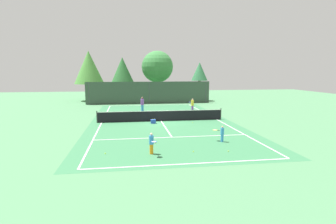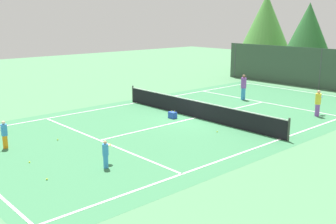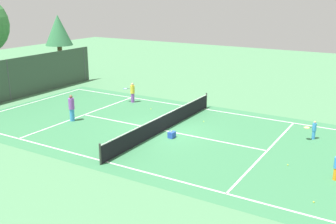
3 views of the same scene
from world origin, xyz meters
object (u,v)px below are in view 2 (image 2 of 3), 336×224
player_1 (106,153)px  tennis_ball_6 (281,119)px  player_3 (4,134)px  player_2 (318,103)px  tennis_ball_0 (235,125)px  ball_crate (173,115)px  tennis_ball_2 (29,162)px  tennis_ball_4 (58,140)px  tennis_ball_3 (47,179)px  tennis_ball_1 (217,132)px  player_0 (243,87)px

player_1 → tennis_ball_6: (0.40, 11.31, -0.54)m
player_1 → player_3: 5.27m
player_2 → tennis_ball_6: bearing=-111.7°
tennis_ball_0 → ball_crate: bearing=-157.6°
tennis_ball_2 → tennis_ball_4: bearing=132.1°
tennis_ball_2 → tennis_ball_0: bearing=79.8°
player_2 → tennis_ball_4: player_2 is taller
player_2 → tennis_ball_4: 14.52m
player_3 → ball_crate: player_3 is taller
player_1 → player_2: bearing=84.5°
player_3 → tennis_ball_3: bearing=-2.8°
tennis_ball_2 → tennis_ball_6: size_ratio=1.00×
tennis_ball_6 → player_3: bearing=-111.6°
tennis_ball_1 → tennis_ball_2: size_ratio=1.00×
player_2 → tennis_ball_0: player_2 is taller
player_2 → ball_crate: size_ratio=3.53×
player_3 → tennis_ball_0: (4.32, 10.44, -0.61)m
player_2 → tennis_ball_3: player_2 is taller
tennis_ball_4 → tennis_ball_1: bearing=57.9°
tennis_ball_1 → tennis_ball_6: (0.73, 4.56, 0.00)m
ball_crate → tennis_ball_4: size_ratio=6.53×
ball_crate → player_0: bearing=94.7°
tennis_ball_4 → player_0: bearing=90.4°
ball_crate → tennis_ball_1: (3.59, -0.30, -0.15)m
player_1 → ball_crate: (-3.92, 7.04, -0.39)m
player_3 → tennis_ball_2: bearing=0.8°
player_3 → tennis_ball_6: size_ratio=18.68×
tennis_ball_4 → player_3: bearing=-101.5°
player_0 → tennis_ball_1: 8.60m
player_0 → player_1: player_0 is taller
player_3 → tennis_ball_2: (2.45, 0.04, -0.61)m
player_3 → tennis_ball_4: 2.37m
player_3 → tennis_ball_3: player_3 is taller
tennis_ball_1 → tennis_ball_3: same height
player_2 → tennis_ball_2: (-3.72, -15.54, -0.75)m
tennis_ball_0 → tennis_ball_1: same height
tennis_ball_3 → tennis_ball_6: bearing=86.7°
player_2 → tennis_ball_0: 5.51m
tennis_ball_4 → tennis_ball_6: same height
tennis_ball_2 → tennis_ball_3: bearing=-7.0°
tennis_ball_2 → tennis_ball_3: same height
tennis_ball_3 → tennis_ball_4: same height
player_1 → tennis_ball_6: 11.33m
ball_crate → tennis_ball_0: (3.37, 1.39, -0.15)m
player_3 → tennis_ball_6: bearing=68.4°
player_0 → tennis_ball_3: size_ratio=26.34×
ball_crate → tennis_ball_4: (-0.49, -6.80, -0.15)m
player_2 → tennis_ball_1: 7.05m
player_0 → player_3: bearing=-91.3°
player_0 → player_1: (4.51, -14.21, -0.32)m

